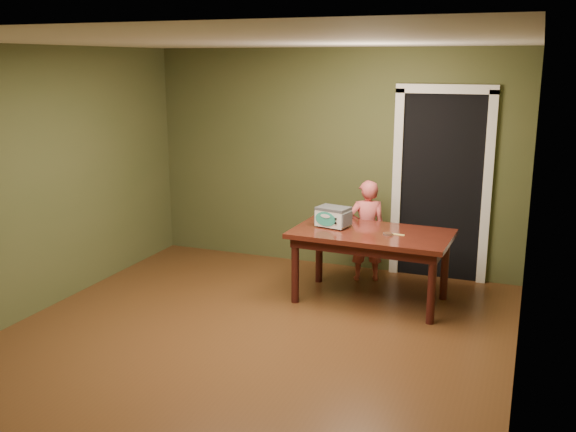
{
  "coord_description": "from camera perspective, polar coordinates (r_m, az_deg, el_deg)",
  "views": [
    {
      "loc": [
        2.26,
        -4.75,
        2.45
      ],
      "look_at": [
        0.02,
        1.0,
        0.95
      ],
      "focal_mm": 40.0,
      "sensor_mm": 36.0,
      "label": 1
    }
  ],
  "objects": [
    {
      "name": "child",
      "position": [
        7.3,
        7.0,
        -1.29
      ],
      "size": [
        0.5,
        0.42,
        1.16
      ],
      "primitive_type": "imported",
      "rotation": [
        0.0,
        0.0,
        3.55
      ],
      "color": "#E45E5D",
      "rests_on": "floor"
    },
    {
      "name": "toy_oven",
      "position": [
        6.72,
        4.04,
        -0.01
      ],
      "size": [
        0.38,
        0.29,
        0.21
      ],
      "rotation": [
        0.0,
        0.0,
        -0.21
      ],
      "color": "#4C4F54",
      "rests_on": "dining_table"
    },
    {
      "name": "baking_pan",
      "position": [
        6.49,
        8.88,
        -1.58
      ],
      "size": [
        0.1,
        0.1,
        0.02
      ],
      "color": "silver",
      "rests_on": "dining_table"
    },
    {
      "name": "doorway",
      "position": [
        7.72,
        13.77,
        2.86
      ],
      "size": [
        1.1,
        0.66,
        2.25
      ],
      "color": "black",
      "rests_on": "ground"
    },
    {
      "name": "spatula",
      "position": [
        6.52,
        9.55,
        -1.61
      ],
      "size": [
        0.18,
        0.04,
        0.01
      ],
      "primitive_type": "cube",
      "rotation": [
        0.0,
        0.0,
        -0.1
      ],
      "color": "#F0D768",
      "rests_on": "dining_table"
    },
    {
      "name": "room_shell",
      "position": [
        5.32,
        -4.16,
        5.59
      ],
      "size": [
        4.52,
        5.02,
        2.61
      ],
      "color": "#474A27",
      "rests_on": "ground"
    },
    {
      "name": "dining_table",
      "position": [
        6.63,
        7.42,
        -2.21
      ],
      "size": [
        1.63,
        0.96,
        0.75
      ],
      "rotation": [
        0.0,
        0.0,
        -0.04
      ],
      "color": "#3E160E",
      "rests_on": "floor"
    },
    {
      "name": "floor",
      "position": [
        5.81,
        -3.86,
        -11.34
      ],
      "size": [
        5.0,
        5.0,
        0.0
      ],
      "primitive_type": "plane",
      "color": "#4F2D16",
      "rests_on": "ground"
    }
  ]
}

